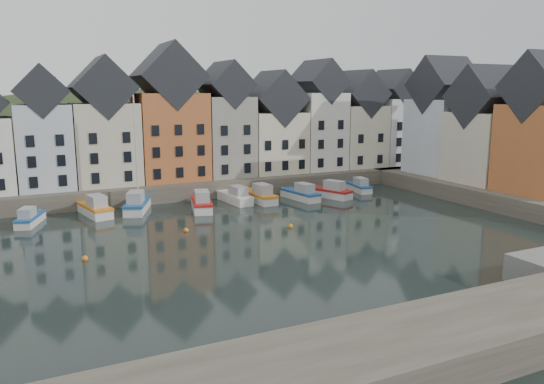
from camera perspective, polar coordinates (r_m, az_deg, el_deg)
ground at (r=46.82m, az=-1.67°, el=-6.07°), size 260.00×260.00×0.00m
far_quay at (r=74.31m, az=-11.15°, el=0.88°), size 90.00×16.00×2.00m
right_quay at (r=71.66m, az=25.35°, el=-0.34°), size 14.00×54.00×2.00m
hillside at (r=103.56m, az=-14.44°, el=-7.24°), size 153.60×70.40×64.00m
far_terrace at (r=72.33m, az=-8.49°, el=6.98°), size 72.37×8.16×17.78m
right_terrace at (r=73.21m, az=22.28°, el=6.37°), size 8.30×24.25×16.36m
mooring_buoys at (r=50.23m, az=-8.36°, el=-4.82°), size 20.50×5.50×0.50m
boat_b at (r=60.17m, az=-24.61°, el=-2.63°), size 3.33×5.67×2.08m
boat_c at (r=61.89m, az=-18.53°, el=-1.69°), size 3.38×7.11×2.62m
boat_d at (r=62.51m, az=-14.31°, el=-1.25°), size 4.56×7.32×13.40m
boat_e at (r=61.96m, az=-7.59°, el=-1.20°), size 3.71×7.13×2.62m
boat_f at (r=65.36m, az=-3.95°, el=-0.54°), size 2.61×6.52×2.44m
boat_g at (r=65.82m, az=-1.34°, el=-0.40°), size 2.35×6.82×2.59m
boat_h at (r=67.21m, az=3.14°, el=-0.22°), size 2.84×6.48×2.41m
boat_i at (r=68.93m, az=6.20°, el=0.03°), size 4.29×6.80×2.50m
boat_j at (r=73.76m, az=9.28°, el=0.59°), size 2.60×5.84×2.17m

